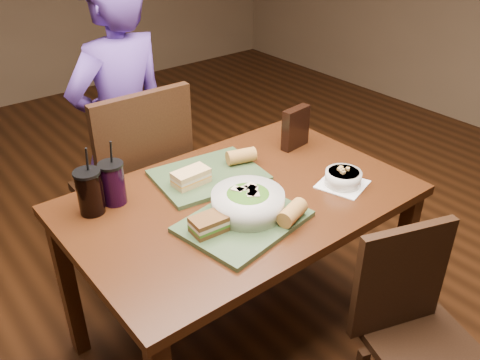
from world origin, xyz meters
name	(u,v)px	position (x,y,z in m)	size (l,w,h in m)	color
ground	(240,334)	(0.00, 0.00, 0.00)	(6.00, 6.00, 0.00)	#381C0B
dining_table	(240,215)	(0.00, 0.00, 0.66)	(1.30, 0.85, 0.75)	#3D1D0C
chair_near	(414,325)	(0.23, -0.68, 0.46)	(0.45, 0.46, 0.83)	black
chair_far	(138,181)	(-0.13, 0.60, 0.58)	(0.46, 0.46, 1.05)	black
diner	(124,129)	(-0.06, 0.83, 0.75)	(0.55, 0.36, 1.50)	#4F3189
tray_near	(243,222)	(-0.11, -0.15, 0.76)	(0.42, 0.32, 0.02)	#33492A
tray_far	(208,176)	(-0.01, 0.19, 0.76)	(0.42, 0.32, 0.02)	#33492A
salad_bowl	(248,201)	(-0.06, -0.12, 0.81)	(0.26, 0.26, 0.09)	silver
soup_bowl	(343,178)	(0.37, -0.19, 0.78)	(0.22, 0.22, 0.07)	white
sandwich_near	(209,224)	(-0.24, -0.13, 0.80)	(0.12, 0.09, 0.06)	#593819
sandwich_far	(191,177)	(-0.11, 0.17, 0.80)	(0.15, 0.08, 0.06)	tan
baguette_near	(292,213)	(0.03, -0.26, 0.80)	(0.06, 0.06, 0.12)	#AD7533
baguette_far	(241,156)	(0.15, 0.18, 0.80)	(0.06, 0.06, 0.12)	#AD7533
cup_cola	(90,192)	(-0.49, 0.25, 0.84)	(0.10, 0.10, 0.26)	black
cup_berry	(113,183)	(-0.39, 0.26, 0.83)	(0.09, 0.09, 0.25)	black
chip_bag	(295,128)	(0.46, 0.17, 0.84)	(0.14, 0.04, 0.19)	black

